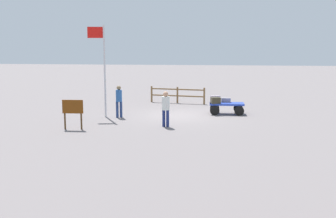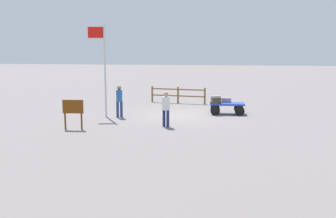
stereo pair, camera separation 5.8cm
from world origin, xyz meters
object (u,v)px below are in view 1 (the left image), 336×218
worker_trailing (119,99)px  flagpole (103,63)px  suitcase_dark (216,100)px  worker_lead (166,106)px  luggage_cart (226,106)px  suitcase_navy (215,99)px  signboard (73,110)px  suitcase_olive (226,100)px

worker_trailing → flagpole: (0.87, -0.08, 1.90)m
worker_trailing → flagpole: 2.09m
suitcase_dark → worker_trailing: worker_trailing is taller
suitcase_dark → worker_lead: size_ratio=0.35×
luggage_cart → worker_lead: size_ratio=1.15×
suitcase_dark → flagpole: size_ratio=0.12×
suitcase_navy → signboard: signboard is taller
worker_trailing → worker_lead: bearing=142.0°
flagpole → signboard: bearing=82.7°
flagpole → signboard: flagpole is taller
suitcase_navy → suitcase_dark: size_ratio=0.97×
worker_lead → luggage_cart: bearing=-125.4°
suitcase_olive → worker_lead: 5.20m
suitcase_navy → worker_trailing: 5.43m
luggage_cart → suitcase_olive: (0.02, -0.31, 0.31)m
suitcase_olive → suitcase_dark: size_ratio=0.88×
suitcase_navy → worker_trailing: (5.04, 2.02, 0.18)m
luggage_cart → suitcase_navy: 0.74m
suitcase_olive → signboard: 8.86m
luggage_cart → signboard: (6.97, 5.19, 0.46)m
flagpole → signboard: size_ratio=3.58×
signboard → flagpole: bearing=-97.3°
suitcase_navy → luggage_cart: bearing=165.8°
suitcase_navy → worker_lead: 4.77m
worker_lead → flagpole: size_ratio=0.34×
worker_lead → suitcase_olive: bearing=-123.2°
luggage_cart → suitcase_dark: suitcase_dark is taller
suitcase_navy → suitcase_dark: bearing=93.8°
luggage_cart → flagpole: (6.53, 1.78, 2.45)m
suitcase_dark → signboard: 8.05m
suitcase_olive → flagpole: size_ratio=0.11×
suitcase_dark → signboard: size_ratio=0.43×
flagpole → signboard: (0.44, 3.40, -1.98)m
luggage_cart → worker_trailing: (5.67, 1.86, 0.54)m
suitcase_navy → suitcase_olive: (-0.60, -0.15, -0.06)m
suitcase_dark → signboard: bearing=37.7°
luggage_cart → suitcase_navy: (0.63, -0.16, 0.37)m
luggage_cart → worker_trailing: size_ratio=1.13×
suitcase_olive → luggage_cart: bearing=94.6°
worker_trailing → flagpole: size_ratio=0.35×
suitcase_dark → signboard: signboard is taller
suitcase_olive → signboard: size_ratio=0.38×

